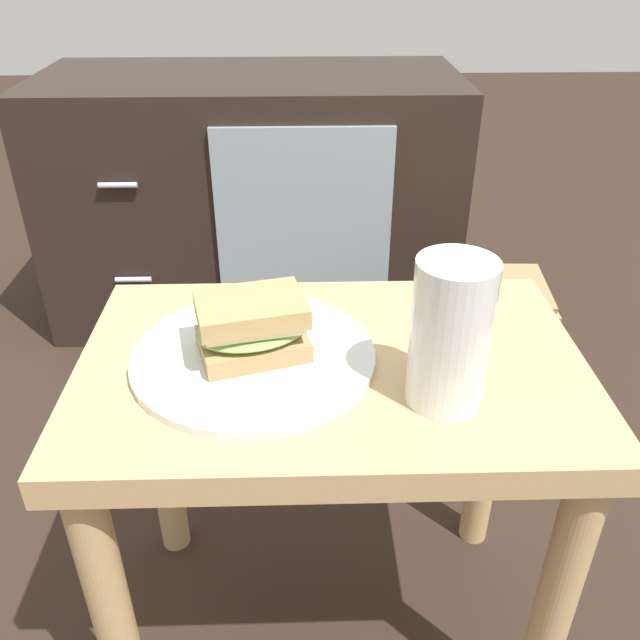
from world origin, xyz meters
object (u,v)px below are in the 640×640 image
at_px(plate, 254,355).
at_px(beer_glass, 450,337).
at_px(sandwich_front, 252,326).
at_px(tv_cabinet, 255,197).
at_px(paper_bag, 485,355).

distance_m(plate, beer_glass, 0.22).
height_order(sandwich_front, beer_glass, beer_glass).
bearing_deg(tv_cabinet, paper_bag, -47.08).
height_order(tv_cabinet, beer_glass, beer_glass).
bearing_deg(plate, paper_bag, 47.54).
height_order(plate, sandwich_front, sandwich_front).
distance_m(plate, sandwich_front, 0.04).
bearing_deg(paper_bag, sandwich_front, -132.46).
xyz_separation_m(beer_glass, paper_bag, (0.21, 0.52, -0.38)).
distance_m(tv_cabinet, paper_bag, 0.70).
bearing_deg(beer_glass, sandwich_front, 159.00).
bearing_deg(plate, sandwich_front, 90.00).
distance_m(beer_glass, paper_bag, 0.68).
distance_m(sandwich_front, paper_bag, 0.70).
xyz_separation_m(sandwich_front, beer_glass, (0.20, -0.08, 0.03)).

